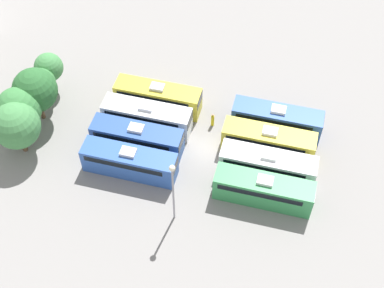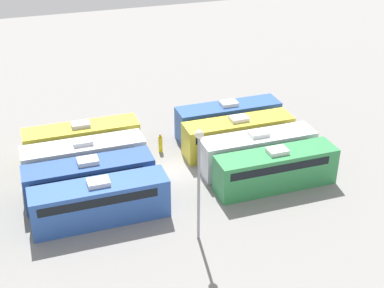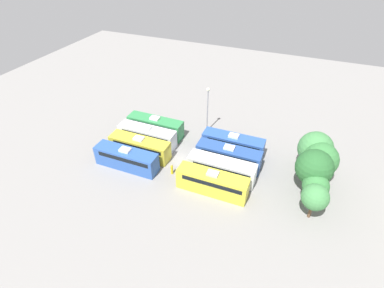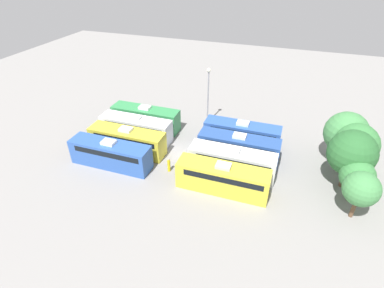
% 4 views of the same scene
% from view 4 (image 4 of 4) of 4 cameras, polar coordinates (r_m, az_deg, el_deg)
% --- Properties ---
extents(ground_plane, '(111.74, 111.74, 0.00)m').
position_cam_4_polar(ground_plane, '(39.20, -2.20, -1.99)').
color(ground_plane, gray).
extents(bus_0, '(2.62, 10.11, 3.50)m').
position_cam_4_polar(bus_0, '(44.82, -8.78, 5.06)').
color(bus_0, '#338C4C').
rests_on(bus_0, ground_plane).
extents(bus_1, '(2.62, 10.11, 3.50)m').
position_cam_4_polar(bus_1, '(42.33, -10.57, 3.08)').
color(bus_1, silver).
rests_on(bus_1, ground_plane).
extents(bus_2, '(2.62, 10.11, 3.50)m').
position_cam_4_polar(bus_2, '(39.76, -12.20, 0.75)').
color(bus_2, gold).
rests_on(bus_2, ground_plane).
extents(bus_3, '(2.62, 10.11, 3.50)m').
position_cam_4_polar(bus_3, '(37.65, -15.21, -1.74)').
color(bus_3, '#2D56A8').
rests_on(bus_3, ground_plane).
extents(bus_4, '(2.62, 10.11, 3.50)m').
position_cam_4_polar(bus_4, '(40.80, 9.50, 1.97)').
color(bus_4, '#2D56A8').
rests_on(bus_4, ground_plane).
extents(bus_5, '(2.62, 10.11, 3.50)m').
position_cam_4_polar(bus_5, '(37.99, 8.90, -0.53)').
color(bus_5, '#284C93').
rests_on(bus_5, ground_plane).
extents(bus_6, '(2.62, 10.11, 3.50)m').
position_cam_4_polar(bus_6, '(35.36, 7.67, -3.27)').
color(bus_6, silver).
rests_on(bus_6, ground_plane).
extents(bus_7, '(2.62, 10.11, 3.50)m').
position_cam_4_polar(bus_7, '(32.85, 5.90, -6.38)').
color(bus_7, gold).
rests_on(bus_7, ground_plane).
extents(worker_person, '(0.36, 0.36, 1.82)m').
position_cam_4_polar(worker_person, '(35.98, -4.42, -4.06)').
color(worker_person, gold).
rests_on(worker_person, ground_plane).
extents(light_pole, '(0.60, 0.60, 8.66)m').
position_cam_4_polar(light_pole, '(43.97, 3.12, 10.70)').
color(light_pole, gray).
rests_on(light_pole, ground_plane).
extents(tree_0, '(5.13, 5.13, 6.71)m').
position_cam_4_polar(tree_0, '(40.17, 27.28, 1.87)').
color(tree_0, brown).
rests_on(tree_0, ground_plane).
extents(tree_1, '(4.94, 4.94, 6.54)m').
position_cam_4_polar(tree_1, '(38.43, 28.73, -0.09)').
color(tree_1, brown).
rests_on(tree_1, ground_plane).
extents(tree_2, '(5.02, 5.02, 7.04)m').
position_cam_4_polar(tree_2, '(35.72, 28.16, -1.57)').
color(tree_2, brown).
rests_on(tree_2, ground_plane).
extents(tree_3, '(3.45, 3.45, 5.08)m').
position_cam_4_polar(tree_3, '(34.63, 28.94, -5.35)').
color(tree_3, brown).
rests_on(tree_3, ground_plane).
extents(tree_4, '(3.42, 3.42, 5.35)m').
position_cam_4_polar(tree_4, '(32.61, 29.54, -7.48)').
color(tree_4, brown).
rests_on(tree_4, ground_plane).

